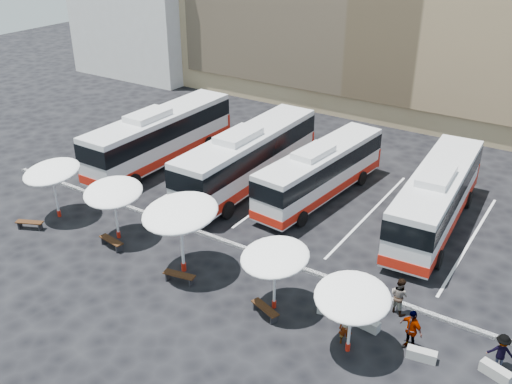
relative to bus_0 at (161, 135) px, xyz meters
The scene contains 24 objects.
ground 12.14m from the bus_0, 35.69° to the right, with size 120.00×120.00×0.00m, color black.
curb_divider 11.85m from the bus_0, 33.69° to the right, with size 34.00×0.25×0.15m, color black.
bay_lines 9.99m from the bus_0, ahead, with size 24.15×12.00×0.01m.
bus_0 is the anchor object (origin of this frame).
bus_1 7.41m from the bus_0, ahead, with size 3.09×13.08×4.15m.
bus_2 12.21m from the bus_0, ahead, with size 3.50×11.60×3.63m.
bus_3 19.45m from the bus_0, ahead, with size 3.44×12.48×3.91m.
sunshade_0 9.56m from the bus_0, 89.01° to the right, with size 4.09×4.12×3.47m.
sunshade_1 10.59m from the bus_0, 62.05° to the right, with size 4.24×4.26×3.36m.
sunshade_2 14.17m from the bus_0, 44.23° to the right, with size 4.68×4.71×3.97m.
sunshade_3 18.45m from the bus_0, 32.42° to the right, with size 4.08×4.10×3.27m.
sunshade_4 22.37m from the bus_0, 28.42° to the right, with size 3.93×3.96×3.25m.
wood_bench_0 11.57m from the bus_0, 90.15° to the right, with size 1.61×1.05×0.49m.
wood_bench_1 11.75m from the bus_0, 62.29° to the right, with size 1.68×0.65×0.50m.
wood_bench_2 15.21m from the bus_0, 45.44° to the right, with size 1.70×0.75×0.50m.
wood_bench_3 18.91m from the bus_0, 34.38° to the right, with size 1.63×0.93×0.48m.
conc_bench_0 20.19m from the bus_0, 26.29° to the right, with size 1.23×0.41×0.46m, color gray.
conc_bench_1 21.71m from the bus_0, 24.23° to the right, with size 1.25×0.42×0.47m, color gray.
conc_bench_2 24.41m from the bus_0, 22.85° to the right, with size 1.21×0.40×0.46m, color gray.
conc_bench_3 26.79m from the bus_0, 19.26° to the right, with size 1.27×0.42×0.48m, color gray.
passenger_0 21.96m from the bus_0, 27.96° to the right, with size 0.58×0.38×1.60m, color black.
passenger_1 21.73m from the bus_0, 19.05° to the right, with size 0.89×0.70×1.84m, color black.
passenger_2 23.59m from the bus_0, 22.69° to the right, with size 1.13×0.47×1.92m, color black.
passenger_3 26.52m from the bus_0, 18.08° to the right, with size 1.05×0.61×1.63m, color black.
Camera 1 is at (16.77, -21.22, 16.79)m, focal length 40.00 mm.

